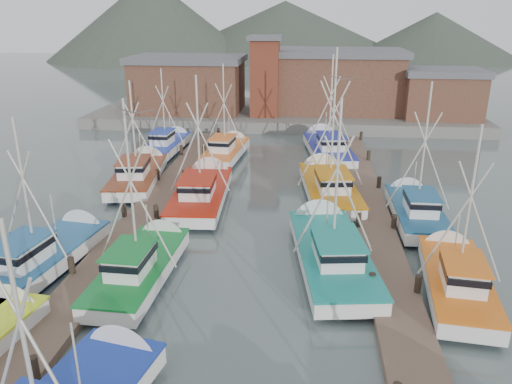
# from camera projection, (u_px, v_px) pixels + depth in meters

# --- Properties ---
(ground) EXTENTS (260.00, 260.00, 0.00)m
(ground) POSITION_uv_depth(u_px,v_px,m) (244.00, 269.00, 24.94)
(ground) COLOR #4C5B59
(ground) RESTS_ON ground
(dock_left) EXTENTS (2.30, 46.00, 1.50)m
(dock_left) POSITION_uv_depth(u_px,v_px,m) (136.00, 226.00, 29.35)
(dock_left) COLOR brown
(dock_left) RESTS_ON ground
(dock_right) EXTENTS (2.30, 46.00, 1.50)m
(dock_right) POSITION_uv_depth(u_px,v_px,m) (377.00, 237.00, 27.94)
(dock_right) COLOR brown
(dock_right) RESTS_ON ground
(quay) EXTENTS (44.00, 16.00, 1.20)m
(quay) POSITION_uv_depth(u_px,v_px,m) (285.00, 114.00, 59.31)
(quay) COLOR slate
(quay) RESTS_ON ground
(shed_left) EXTENTS (12.72, 8.48, 6.20)m
(shed_left) POSITION_uv_depth(u_px,v_px,m) (189.00, 83.00, 57.28)
(shed_left) COLOR brown
(shed_left) RESTS_ON quay
(shed_center) EXTENTS (14.84, 9.54, 6.90)m
(shed_center) POSITION_uv_depth(u_px,v_px,m) (337.00, 80.00, 57.31)
(shed_center) COLOR brown
(shed_center) RESTS_ON quay
(shed_right) EXTENTS (8.48, 6.36, 5.20)m
(shed_right) POSITION_uv_depth(u_px,v_px,m) (441.00, 93.00, 53.69)
(shed_right) COLOR brown
(shed_right) RESTS_ON quay
(lookout_tower) EXTENTS (3.60, 3.60, 8.50)m
(lookout_tower) POSITION_uv_depth(u_px,v_px,m) (265.00, 76.00, 54.09)
(lookout_tower) COLOR maroon
(lookout_tower) RESTS_ON quay
(distant_hills) EXTENTS (175.00, 140.00, 42.00)m
(distant_hills) POSITION_uv_depth(u_px,v_px,m) (256.00, 57.00, 140.80)
(distant_hills) COLOR #414C3F
(distant_hills) RESTS_ON ground
(boat_4) EXTENTS (3.74, 8.65, 9.44)m
(boat_4) POSITION_uv_depth(u_px,v_px,m) (143.00, 265.00, 23.90)
(boat_4) COLOR black
(boat_4) RESTS_ON ground
(boat_5) EXTENTS (4.63, 10.65, 9.51)m
(boat_5) POSITION_uv_depth(u_px,v_px,m) (329.00, 250.00, 25.33)
(boat_5) COLOR black
(boat_5) RESTS_ON ground
(boat_6) EXTENTS (4.00, 9.50, 8.58)m
(boat_6) POSITION_uv_depth(u_px,v_px,m) (46.00, 256.00, 24.77)
(boat_6) COLOR black
(boat_6) RESTS_ON ground
(boat_7) EXTENTS (3.47, 8.60, 8.60)m
(boat_7) POSITION_uv_depth(u_px,v_px,m) (455.00, 278.00, 22.75)
(boat_7) COLOR black
(boat_7) RESTS_ON ground
(boat_8) EXTENTS (3.88, 10.37, 9.44)m
(boat_8) POSITION_uv_depth(u_px,v_px,m) (203.00, 191.00, 33.65)
(boat_8) COLOR black
(boat_8) RESTS_ON ground
(boat_9) EXTENTS (4.40, 10.50, 10.98)m
(boat_9) POSITION_uv_depth(u_px,v_px,m) (328.00, 186.00, 34.70)
(boat_9) COLOR black
(boat_9) RESTS_ON ground
(boat_10) EXTENTS (4.14, 9.86, 8.49)m
(boat_10) POSITION_uv_depth(u_px,v_px,m) (139.00, 174.00, 37.29)
(boat_10) COLOR black
(boat_10) RESTS_ON ground
(boat_11) EXTENTS (3.70, 8.53, 9.21)m
(boat_11) POSITION_uv_depth(u_px,v_px,m) (414.00, 209.00, 30.56)
(boat_11) COLOR black
(boat_11) RESTS_ON ground
(boat_12) EXTENTS (3.54, 8.83, 8.85)m
(boat_12) POSITION_uv_depth(u_px,v_px,m) (227.00, 151.00, 43.47)
(boat_12) COLOR black
(boat_12) RESTS_ON ground
(boat_13) EXTENTS (4.62, 10.70, 9.77)m
(boat_13) POSITION_uv_depth(u_px,v_px,m) (327.00, 148.00, 44.46)
(boat_13) COLOR black
(boat_13) RESTS_ON ground
(boat_14) EXTENTS (3.37, 8.43, 8.18)m
(boat_14) POSITION_uv_depth(u_px,v_px,m) (168.00, 144.00, 45.57)
(boat_14) COLOR black
(boat_14) RESTS_ON ground
(gull_near) EXTENTS (1.54, 0.61, 0.24)m
(gull_near) POSITION_uv_depth(u_px,v_px,m) (136.00, 112.00, 18.81)
(gull_near) COLOR gray
(gull_near) RESTS_ON ground
(gull_far) EXTENTS (1.55, 0.64, 0.24)m
(gull_far) POSITION_uv_depth(u_px,v_px,m) (344.00, 78.00, 24.57)
(gull_far) COLOR gray
(gull_far) RESTS_ON ground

